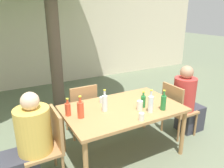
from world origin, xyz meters
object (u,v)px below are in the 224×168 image
Objects in this scene: drinking_glass_1 at (102,100)px; water_bottle_5 at (105,103)px; water_bottle_0 at (151,104)px; drinking_glass_0 at (141,117)px; patio_chair_0 at (49,142)px; green_bottle_3 at (163,102)px; dining_table_front at (122,112)px; drinking_glass_2 at (140,105)px; person_seated_0 at (28,146)px; soda_bottle_2 at (68,109)px; patio_chair_2 at (82,107)px; green_bottle_4 at (143,101)px; patio_chair_1 at (176,107)px; soda_bottle_1 at (81,109)px; person_seated_1 at (187,103)px.

water_bottle_5 is at bearing -108.44° from drinking_glass_1.
water_bottle_0 is 0.28m from drinking_glass_0.
green_bottle_3 is at bearing 77.57° from patio_chair_0.
dining_table_front is 0.43m from water_bottle_0.
person_seated_0 is at bearing 173.00° from drinking_glass_2.
soda_bottle_2 is at bearing 161.24° from drinking_glass_2.
green_bottle_4 is at bearing 123.71° from patio_chair_2.
green_bottle_3 is (1.47, -0.32, 0.34)m from patio_chair_0.
drinking_glass_2 is (1.42, -0.17, 0.26)m from person_seated_0.
patio_chair_2 is at bearing 94.68° from water_bottle_5.
person_seated_0 is at bearing 90.00° from patio_chair_1.
patio_chair_1 is 6.93× the size of drinking_glass_2.
soda_bottle_1 is at bearing 160.99° from water_bottle_0.
soda_bottle_1 is at bearing 163.11° from green_bottle_3.
person_seated_0 reaches higher than drinking_glass_2.
patio_chair_2 is at bearing 123.71° from green_bottle_4.
person_seated_0 is at bearing 90.00° from person_seated_1.
drinking_glass_1 is 0.57m from drinking_glass_2.
person_seated_0 is 3.92× the size of water_bottle_5.
patio_chair_2 is at bearing 68.53° from soda_bottle_1.
green_bottle_4 is (0.98, -0.25, -0.00)m from soda_bottle_2.
soda_bottle_2 is 0.78× the size of water_bottle_5.
patio_chair_1 is 3.85× the size of soda_bottle_2.
person_seated_1 is 1.48m from drinking_glass_1.
water_bottle_0 is 1.34× the size of soda_bottle_2.
drinking_glass_2 is at bearing -18.76° from soda_bottle_2.
drinking_glass_2 is (-0.08, 0.12, -0.06)m from water_bottle_0.
patio_chair_1 is at bearing 22.61° from drinking_glass_0.
dining_table_front is 1.37× the size of person_seated_0.
patio_chair_0 is at bearing 90.00° from person_seated_0.
person_seated_1 is 2.02m from soda_bottle_2.
soda_bottle_2 is at bearing 142.99° from drinking_glass_0.
green_bottle_4 is (0.57, -0.86, 0.32)m from patio_chair_2.
patio_chair_2 is 1.74m from person_seated_1.
soda_bottle_1 is (-0.85, 0.29, -0.01)m from water_bottle_0.
drinking_glass_1 is (-1.20, 0.29, 0.27)m from patio_chair_1.
person_seated_0 reaches higher than dining_table_front.
drinking_glass_0 is (-0.25, -0.30, -0.04)m from green_bottle_4.
patio_chair_1 is at bearing 0.20° from soda_bottle_1.
dining_table_front is at bearing 132.78° from drinking_glass_2.
person_seated_0 reaches higher than water_bottle_5.
person_seated_0 is 1.05m from water_bottle_5.
soda_bottle_1 is (0.65, -0.01, 0.31)m from person_seated_0.
green_bottle_4 is at bearing 85.29° from person_seated_0.
patio_chair_2 is 0.54m from drinking_glass_1.
person_seated_1 is (1.26, -0.00, -0.13)m from dining_table_front.
dining_table_front is 1.04m from patio_chair_0.
person_seated_0 is 0.99× the size of person_seated_1.
green_bottle_4 is at bearing 99.11° from patio_chair_1.
water_bottle_5 reaches higher than green_bottle_4.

